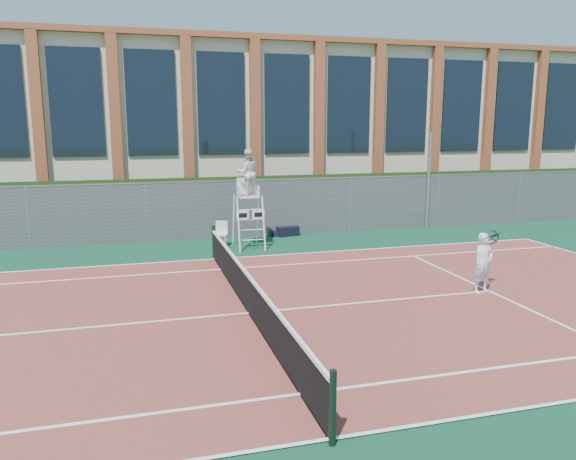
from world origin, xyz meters
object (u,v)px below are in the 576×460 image
object	(u,v)px
steel_pole	(429,181)
plastic_chair	(221,232)
tennis_player	(484,263)
umpire_chair	(248,175)

from	to	relation	value
steel_pole	plastic_chair	world-z (taller)	steel_pole
tennis_player	steel_pole	bearing A→B (deg)	69.36
steel_pole	plastic_chair	bearing A→B (deg)	-171.93
steel_pole	tennis_player	world-z (taller)	steel_pole
plastic_chair	tennis_player	distance (m)	9.34
plastic_chair	tennis_player	world-z (taller)	tennis_player
steel_pole	plastic_chair	size ratio (longest dim) A/B	4.39
steel_pole	tennis_player	size ratio (longest dim) A/B	2.51
umpire_chair	tennis_player	world-z (taller)	umpire_chair
plastic_chair	steel_pole	bearing A→B (deg)	8.07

